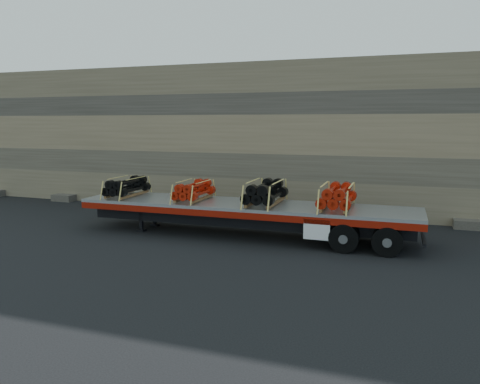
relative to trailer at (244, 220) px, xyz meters
The scene contains 7 objects.
ground 1.42m from the trailer, 23.79° to the right, with size 120.00×120.00×0.00m, color black.
rock_wall 6.74m from the trailer, 78.99° to the left, with size 44.00×3.00×7.00m, color #7A6B54.
trailer is the anchor object (origin of this frame).
bundle_front 5.14m from the trailer, behind, with size 1.03×2.05×0.73m, color black, non-canonical shape.
bundle_midfront 2.28m from the trailer, behind, with size 1.00×2.01×0.71m, color #B11B09, non-canonical shape.
bundle_midrear 1.33m from the trailer, ahead, with size 1.17×2.33×0.83m, color black, non-canonical shape.
bundle_rear 3.58m from the trailer, ahead, with size 1.13×2.27×0.80m, color #B11B09, non-canonical shape.
Camera 1 is at (4.45, -15.76, 4.28)m, focal length 35.00 mm.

